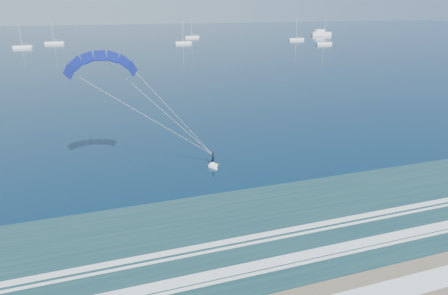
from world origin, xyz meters
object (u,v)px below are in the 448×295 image
sailboat_5 (296,39)px  kitesurfer_rig (164,112)px  sailboat_2 (54,43)px  sailboat_3 (183,42)px  motor_yacht (321,33)px  sailboat_1 (22,47)px  sailboat_4 (192,37)px  sailboat_6 (324,43)px

sailboat_5 → kitesurfer_rig: bearing=-122.5°
sailboat_2 → sailboat_3: size_ratio=1.04×
motor_yacht → sailboat_5: sailboat_5 is taller
sailboat_2 → motor_yacht: bearing=3.6°
kitesurfer_rig → motor_yacht: 255.65m
motor_yacht → sailboat_1: (-185.52, -29.79, -0.90)m
sailboat_1 → sailboat_3: size_ratio=0.97×
sailboat_2 → sailboat_5: sailboat_5 is taller
motor_yacht → sailboat_3: size_ratio=1.21×
sailboat_2 → sailboat_4: size_ratio=1.04×
sailboat_4 → sailboat_6: size_ratio=1.01×
sailboat_1 → sailboat_6: (150.54, -30.46, 0.00)m
sailboat_5 → sailboat_6: bearing=-87.9°
kitesurfer_rig → sailboat_3: kitesurfer_rig is taller
kitesurfer_rig → sailboat_4: size_ratio=1.54×
sailboat_1 → sailboat_3: bearing=-1.5°
kitesurfer_rig → sailboat_6: bearing=52.4°
motor_yacht → sailboat_2: 172.41m
sailboat_3 → sailboat_4: 41.84m
motor_yacht → sailboat_4: 90.75m
sailboat_4 → sailboat_6: bearing=-50.6°
kitesurfer_rig → sailboat_2: kitesurfer_rig is taller
sailboat_2 → sailboat_3: 69.84m
sailboat_2 → kitesurfer_rig: bearing=-83.2°
sailboat_3 → sailboat_4: (14.96, 39.08, -0.00)m
sailboat_2 → sailboat_4: 83.60m
kitesurfer_rig → motor_yacht: size_ratio=1.28×
sailboat_4 → sailboat_1: bearing=-158.7°
kitesurfer_rig → sailboat_1: 182.02m
motor_yacht → sailboat_4: (-90.46, 7.22, -0.90)m
motor_yacht → sailboat_3: 110.13m
kitesurfer_rig → sailboat_6: 186.47m
sailboat_1 → sailboat_4: (95.06, 37.01, 0.00)m
sailboat_3 → sailboat_5: 69.37m
sailboat_1 → sailboat_5: bearing=-0.6°
sailboat_3 → sailboat_6: sailboat_3 is taller
sailboat_4 → sailboat_6: 87.35m
motor_yacht → sailboat_2: sailboat_2 is taller
sailboat_4 → sailboat_5: (54.41, -38.66, 0.01)m
sailboat_3 → sailboat_4: sailboat_4 is taller
motor_yacht → sailboat_1: sailboat_1 is taller
sailboat_6 → kitesurfer_rig: bearing=-127.6°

